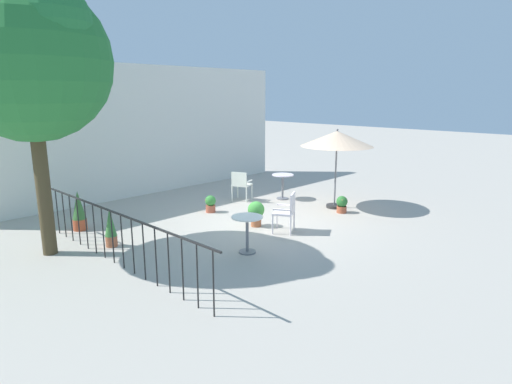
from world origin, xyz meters
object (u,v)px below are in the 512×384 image
(patio_umbrella_0, at_px, (337,139))
(cafe_table_0, at_px, (283,182))
(potted_plant_1, at_px, (256,212))
(potted_plant_2, at_px, (342,204))
(cafe_table_1, at_px, (247,228))
(shade_tree, at_px, (31,60))
(potted_plant_3, at_px, (79,211))
(potted_plant_0, at_px, (211,203))
(patio_chair_0, at_px, (241,183))
(patio_chair_1, at_px, (287,209))
(potted_plant_4, at_px, (111,228))

(patio_umbrella_0, distance_m, cafe_table_0, 2.17)
(potted_plant_1, bearing_deg, potted_plant_2, -18.25)
(cafe_table_1, bearing_deg, shade_tree, 133.90)
(shade_tree, bearing_deg, cafe_table_1, -46.10)
(shade_tree, relative_size, patio_umbrella_0, 2.35)
(cafe_table_0, relative_size, potted_plant_2, 1.66)
(potted_plant_2, relative_size, potted_plant_3, 0.49)
(patio_umbrella_0, bearing_deg, cafe_table_1, -170.10)
(shade_tree, distance_m, potted_plant_1, 5.48)
(cafe_table_1, relative_size, potted_plant_3, 0.81)
(potted_plant_3, bearing_deg, potted_plant_0, -17.84)
(patio_umbrella_0, distance_m, patio_chair_0, 3.02)
(potted_plant_3, bearing_deg, cafe_table_1, -66.56)
(cafe_table_0, relative_size, patio_chair_1, 0.82)
(potted_plant_1, bearing_deg, patio_umbrella_0, -7.61)
(patio_umbrella_0, xyz_separation_m, cafe_table_1, (-4.10, -0.72, -1.37))
(potted_plant_4, bearing_deg, cafe_table_1, -53.30)
(patio_chair_0, distance_m, potted_plant_3, 4.53)
(patio_chair_0, xyz_separation_m, potted_plant_2, (0.96, -2.82, -0.29))
(patio_chair_1, xyz_separation_m, potted_plant_2, (2.25, 0.01, -0.29))
(patio_umbrella_0, xyz_separation_m, patio_chair_1, (-2.56, -0.44, -1.35))
(shade_tree, distance_m, patio_chair_1, 5.81)
(patio_umbrella_0, distance_m, patio_chair_1, 2.92)
(patio_umbrella_0, height_order, patio_chair_0, patio_umbrella_0)
(potted_plant_2, bearing_deg, patio_chair_0, 108.87)
(patio_chair_1, relative_size, potted_plant_4, 1.14)
(patio_chair_0, height_order, patio_chair_1, patio_chair_1)
(cafe_table_1, xyz_separation_m, potted_plant_1, (1.37, 1.08, -0.16))
(patio_chair_1, xyz_separation_m, potted_plant_0, (-0.11, 2.54, -0.29))
(potted_plant_1, bearing_deg, cafe_table_1, -141.75)
(patio_chair_0, height_order, potted_plant_4, patio_chair_0)
(patio_chair_1, bearing_deg, potted_plant_1, 101.92)
(shade_tree, xyz_separation_m, potted_plant_4, (0.99, -0.52, -3.24))
(shade_tree, bearing_deg, potted_plant_2, -21.11)
(cafe_table_1, height_order, potted_plant_4, potted_plant_4)
(patio_umbrella_0, height_order, potted_plant_4, patio_umbrella_0)
(shade_tree, height_order, potted_plant_2, shade_tree)
(patio_chair_0, bearing_deg, potted_plant_2, -71.13)
(potted_plant_3, height_order, potted_plant_4, potted_plant_3)
(shade_tree, bearing_deg, potted_plant_0, 0.46)
(cafe_table_0, height_order, potted_plant_2, cafe_table_0)
(potted_plant_4, bearing_deg, patio_umbrella_0, -14.95)
(shade_tree, height_order, potted_plant_4, shade_tree)
(patio_umbrella_0, bearing_deg, patio_chair_0, 118.04)
(potted_plant_2, xyz_separation_m, potted_plant_4, (-5.47, 1.98, 0.16))
(patio_umbrella_0, relative_size, potted_plant_1, 3.58)
(potted_plant_0, height_order, potted_plant_1, potted_plant_1)
(patio_umbrella_0, relative_size, potted_plant_4, 2.70)
(patio_chair_0, xyz_separation_m, potted_plant_1, (-1.46, -2.02, -0.18))
(potted_plant_1, relative_size, potted_plant_2, 1.34)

